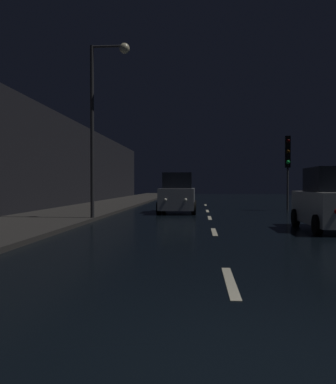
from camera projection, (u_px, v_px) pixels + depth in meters
ground at (206, 208)px, 28.06m from camera, size 26.69×84.00×0.02m
sidewalk_left at (102, 206)px, 28.59m from camera, size 4.40×84.00×0.15m
building_facade_left at (47, 160)px, 25.25m from camera, size 0.80×63.00×6.12m
lane_centerline at (210, 218)px, 19.19m from camera, size 0.16×27.37×0.01m
traffic_light_far_right at (288, 157)px, 25.01m from camera, size 0.34×0.47×4.50m
streetlamp_overhead at (102, 105)px, 17.60m from camera, size 1.70×0.44×7.54m
car_approaching_headlights at (178, 195)px, 23.07m from camera, size 2.04×4.41×2.22m
car_parked_right_near at (332, 202)px, 14.21m from camera, size 1.97×4.27×2.15m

